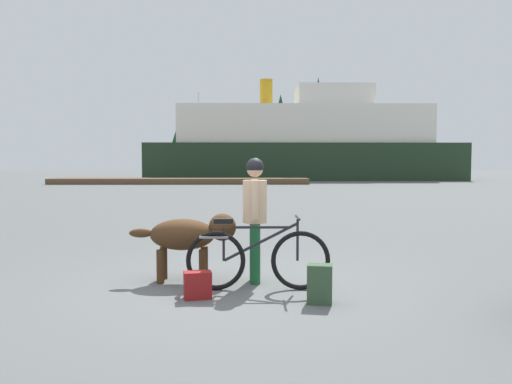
# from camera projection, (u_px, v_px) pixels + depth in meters

# --- Properties ---
(ground_plane) EXTENTS (160.00, 160.00, 0.00)m
(ground_plane) POSITION_uv_depth(u_px,v_px,m) (233.00, 288.00, 6.52)
(ground_plane) COLOR #595B5B
(bicycle) EXTENTS (1.81, 0.44, 0.93)m
(bicycle) POSITION_uv_depth(u_px,v_px,m) (257.00, 258.00, 6.38)
(bicycle) COLOR black
(bicycle) RESTS_ON ground_plane
(person_cyclist) EXTENTS (0.32, 0.53, 1.66)m
(person_cyclist) POSITION_uv_depth(u_px,v_px,m) (255.00, 208.00, 6.78)
(person_cyclist) COLOR #19592D
(person_cyclist) RESTS_ON ground_plane
(dog) EXTENTS (1.44, 0.49, 0.92)m
(dog) POSITION_uv_depth(u_px,v_px,m) (190.00, 235.00, 6.85)
(dog) COLOR #472D19
(dog) RESTS_ON ground_plane
(backpack) EXTENTS (0.31, 0.25, 0.45)m
(backpack) POSITION_uv_depth(u_px,v_px,m) (320.00, 284.00, 5.79)
(backpack) COLOR #334C33
(backpack) RESTS_ON ground_plane
(handbag_pannier) EXTENTS (0.35, 0.24, 0.32)m
(handbag_pannier) POSITION_uv_depth(u_px,v_px,m) (198.00, 285.00, 6.00)
(handbag_pannier) COLOR maroon
(handbag_pannier) RESTS_ON ground_plane
(dock_pier) EXTENTS (18.12, 2.61, 0.40)m
(dock_pier) POSITION_uv_depth(u_px,v_px,m) (180.00, 181.00, 36.26)
(dock_pier) COLOR brown
(dock_pier) RESTS_ON ground_plane
(ferry_boat) EXTENTS (26.56, 7.65, 8.71)m
(ferry_boat) POSITION_uv_depth(u_px,v_px,m) (304.00, 145.00, 44.68)
(ferry_boat) COLOR #1E331E
(ferry_boat) RESTS_ON ground_plane
(sailboat_moored) EXTENTS (8.73, 2.44, 8.22)m
(sailboat_moored) POSITION_uv_depth(u_px,v_px,m) (199.00, 173.00, 49.47)
(sailboat_moored) COLOR navy
(sailboat_moored) RESTS_ON ground_plane
(pine_tree_far_left) EXTENTS (3.92, 3.92, 8.73)m
(pine_tree_far_left) POSITION_uv_depth(u_px,v_px,m) (184.00, 130.00, 64.05)
(pine_tree_far_left) COLOR #4C331E
(pine_tree_far_left) RESTS_ON ground_plane
(pine_tree_center) EXTENTS (3.14, 3.14, 9.75)m
(pine_tree_center) POSITION_uv_depth(u_px,v_px,m) (281.00, 121.00, 62.29)
(pine_tree_center) COLOR #4C331E
(pine_tree_center) RESTS_ON ground_plane
(pine_tree_far_right) EXTENTS (3.00, 3.00, 12.18)m
(pine_tree_far_right) POSITION_uv_depth(u_px,v_px,m) (318.00, 116.00, 64.18)
(pine_tree_far_right) COLOR #4C331E
(pine_tree_far_right) RESTS_ON ground_plane
(pine_tree_mid_back) EXTENTS (3.76, 3.76, 9.32)m
(pine_tree_mid_back) POSITION_uv_depth(u_px,v_px,m) (185.00, 128.00, 69.65)
(pine_tree_mid_back) COLOR #4C331E
(pine_tree_mid_back) RESTS_ON ground_plane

